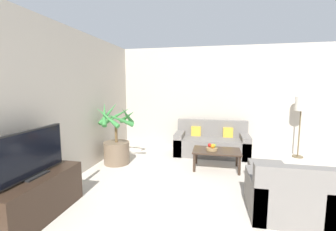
{
  "coord_description": "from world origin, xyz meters",
  "views": [
    {
      "loc": [
        -0.89,
        -0.04,
        1.67
      ],
      "look_at": [
        -1.96,
        5.03,
        1.0
      ],
      "focal_mm": 24.0,
      "sensor_mm": 36.0,
      "label": 1
    }
  ],
  "objects": [
    {
      "name": "tv_console",
      "position": [
        -3.09,
        2.24,
        0.28
      ],
      "size": [
        0.5,
        1.25,
        0.55
      ],
      "color": "#332319",
      "rests_on": "ground_plane"
    },
    {
      "name": "wall_left",
      "position": [
        -3.41,
        2.99,
        1.35
      ],
      "size": [
        0.06,
        7.57,
        2.7
      ],
      "color": "#BCB2A3",
      "rests_on": "ground_plane"
    },
    {
      "name": "floor_lamp",
      "position": [
        1.06,
        5.66,
        1.18
      ],
      "size": [
        0.26,
        0.26,
        1.44
      ],
      "color": "brown",
      "rests_on": "ground_plane"
    },
    {
      "name": "television",
      "position": [
        -3.09,
        2.24,
        0.85
      ],
      "size": [
        0.18,
        0.99,
        0.6
      ],
      "color": "black",
      "rests_on": "tv_console"
    },
    {
      "name": "wall_back",
      "position": [
        0.0,
        6.0,
        1.35
      ],
      "size": [
        8.37,
        0.06,
        2.7
      ],
      "color": "#BCB2A3",
      "rests_on": "ground_plane"
    },
    {
      "name": "orange_fruit",
      "position": [
        -0.92,
        4.42,
        0.49
      ],
      "size": [
        0.09,
        0.09,
        0.09
      ],
      "color": "orange",
      "rests_on": "fruit_bowl"
    },
    {
      "name": "potted_palm",
      "position": [
        -2.96,
        4.37,
        0.43
      ],
      "size": [
        0.83,
        0.91,
        1.35
      ],
      "color": "brown",
      "rests_on": "ground_plane"
    },
    {
      "name": "apple_green",
      "position": [
        -0.89,
        4.5,
        0.48
      ],
      "size": [
        0.07,
        0.07,
        0.07
      ],
      "color": "olive",
      "rests_on": "fruit_bowl"
    },
    {
      "name": "apple_red",
      "position": [
        -0.98,
        4.5,
        0.48
      ],
      "size": [
        0.08,
        0.08,
        0.08
      ],
      "color": "red",
      "rests_on": "fruit_bowl"
    },
    {
      "name": "armchair",
      "position": [
        0.04,
        2.96,
        0.25
      ],
      "size": [
        0.92,
        0.82,
        0.76
      ],
      "color": "slate",
      "rests_on": "ground_plane"
    },
    {
      "name": "fruit_bowl",
      "position": [
        -0.94,
        4.45,
        0.42
      ],
      "size": [
        0.23,
        0.23,
        0.05
      ],
      "color": "#997A4C",
      "rests_on": "coffee_table"
    },
    {
      "name": "ottoman",
      "position": [
        -0.01,
        3.83,
        0.19
      ],
      "size": [
        0.56,
        0.52,
        0.39
      ],
      "color": "slate",
      "rests_on": "ground_plane"
    },
    {
      "name": "coffee_table",
      "position": [
        -0.84,
        4.47,
        0.34
      ],
      "size": [
        0.94,
        0.59,
        0.39
      ],
      "color": "#38281E",
      "rests_on": "ground_plane"
    },
    {
      "name": "sofa_loveseat",
      "position": [
        -0.96,
        5.47,
        0.28
      ],
      "size": [
        1.76,
        0.82,
        0.82
      ],
      "color": "slate",
      "rests_on": "ground_plane"
    }
  ]
}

